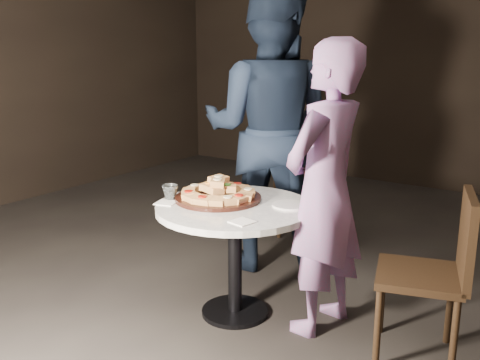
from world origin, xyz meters
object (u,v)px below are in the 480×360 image
object	(u,v)px
table	(235,226)
water_glass	(170,192)
chair_right	(439,265)
diner_navy	(268,130)
diner_teal	(325,190)
focaccia_pile	(218,191)
chair_far	(303,181)
serving_board	(218,198)

from	to	relation	value
table	water_glass	distance (m)	0.41
chair_right	diner_navy	bearing A→B (deg)	-130.23
diner_navy	diner_teal	bearing A→B (deg)	120.89
diner_navy	diner_teal	size ratio (longest dim) A/B	1.23
focaccia_pile	chair_right	distance (m)	1.21
table	chair_right	size ratio (longest dim) A/B	1.28
chair_right	water_glass	bearing A→B (deg)	-94.65
chair_far	water_glass	bearing A→B (deg)	92.79
chair_far	table	bearing A→B (deg)	108.28
water_glass	diner_navy	bearing A→B (deg)	82.61
chair_far	diner_teal	xyz separation A→B (m)	(0.71, -1.13, 0.29)
focaccia_pile	water_glass	world-z (taller)	focaccia_pile
serving_board	chair_right	world-z (taller)	chair_right
serving_board	diner_navy	size ratio (longest dim) A/B	0.26
serving_board	chair_right	bearing A→B (deg)	7.45
focaccia_pile	chair_right	xyz separation A→B (m)	(1.18, 0.15, -0.22)
serving_board	focaccia_pile	world-z (taller)	focaccia_pile
table	focaccia_pile	xyz separation A→B (m)	(-0.14, 0.03, 0.17)
serving_board	chair_far	size ratio (longest dim) A/B	0.59
water_glass	diner_teal	distance (m)	0.86
serving_board	chair_right	size ratio (longest dim) A/B	0.58
serving_board	diner_teal	world-z (taller)	diner_teal
diner_teal	serving_board	bearing A→B (deg)	-70.65
chair_right	diner_navy	size ratio (longest dim) A/B	0.44
table	serving_board	bearing A→B (deg)	167.46
table	serving_board	size ratio (longest dim) A/B	2.21
focaccia_pile	chair_far	xyz separation A→B (m)	(-0.12, 1.26, -0.22)
table	serving_board	world-z (taller)	serving_board
water_glass	chair_right	size ratio (longest dim) A/B	0.11
table	chair_right	world-z (taller)	chair_right
focaccia_pile	diner_teal	size ratio (longest dim) A/B	0.28
table	serving_board	xyz separation A→B (m)	(-0.14, 0.03, 0.13)
table	focaccia_pile	distance (m)	0.22
water_glass	chair_right	world-z (taller)	chair_right
water_glass	diner_navy	size ratio (longest dim) A/B	0.05
serving_board	water_glass	bearing A→B (deg)	-146.57
serving_board	diner_teal	bearing A→B (deg)	12.40
chair_far	diner_teal	bearing A→B (deg)	129.20
diner_teal	chair_right	bearing A→B (deg)	99.38
table	water_glass	xyz separation A→B (m)	(-0.36, -0.12, 0.16)
serving_board	water_glass	xyz separation A→B (m)	(-0.23, -0.15, 0.03)
chair_far	serving_board	bearing A→B (deg)	102.53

